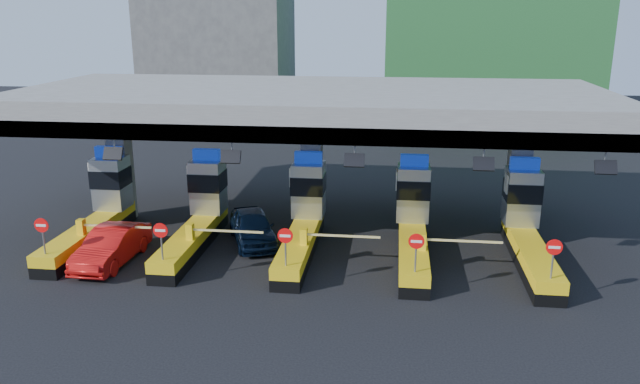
# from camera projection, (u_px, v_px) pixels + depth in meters

# --- Properties ---
(ground) EXTENTS (120.00, 120.00, 0.00)m
(ground) POSITION_uv_depth(u_px,v_px,m) (303.00, 247.00, 29.01)
(ground) COLOR black
(ground) RESTS_ON ground
(toll_canopy) EXTENTS (28.00, 12.09, 7.00)m
(toll_canopy) POSITION_uv_depth(u_px,v_px,m) (311.00, 107.00, 30.05)
(toll_canopy) COLOR slate
(toll_canopy) RESTS_ON ground
(toll_lane_far_left) EXTENTS (4.43, 8.00, 4.16)m
(toll_lane_far_left) POSITION_uv_depth(u_px,v_px,m) (99.00, 209.00, 30.07)
(toll_lane_far_left) COLOR black
(toll_lane_far_left) RESTS_ON ground
(toll_lane_left) EXTENTS (4.43, 8.00, 4.16)m
(toll_lane_left) POSITION_uv_depth(u_px,v_px,m) (200.00, 213.00, 29.48)
(toll_lane_left) COLOR black
(toll_lane_left) RESTS_ON ground
(toll_lane_center) EXTENTS (4.43, 8.00, 4.16)m
(toll_lane_center) POSITION_uv_depth(u_px,v_px,m) (304.00, 217.00, 28.89)
(toll_lane_center) COLOR black
(toll_lane_center) RESTS_ON ground
(toll_lane_right) EXTENTS (4.43, 8.00, 4.16)m
(toll_lane_right) POSITION_uv_depth(u_px,v_px,m) (413.00, 221.00, 28.30)
(toll_lane_right) COLOR black
(toll_lane_right) RESTS_ON ground
(toll_lane_far_right) EXTENTS (4.43, 8.00, 4.16)m
(toll_lane_far_right) POSITION_uv_depth(u_px,v_px,m) (526.00, 225.00, 27.71)
(toll_lane_far_right) COLOR black
(toll_lane_far_right) RESTS_ON ground
(bg_building_concrete) EXTENTS (14.00, 10.00, 18.00)m
(bg_building_concrete) POSITION_uv_depth(u_px,v_px,m) (218.00, 28.00, 62.50)
(bg_building_concrete) COLOR #4C4C49
(bg_building_concrete) RESTS_ON ground
(van) EXTENTS (3.44, 4.96, 1.57)m
(van) POSITION_uv_depth(u_px,v_px,m) (253.00, 227.00, 29.36)
(van) COLOR black
(van) RESTS_ON ground
(red_car) EXTENTS (1.85, 4.79, 1.55)m
(red_car) POSITION_uv_depth(u_px,v_px,m) (111.00, 246.00, 26.99)
(red_car) COLOR red
(red_car) RESTS_ON ground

